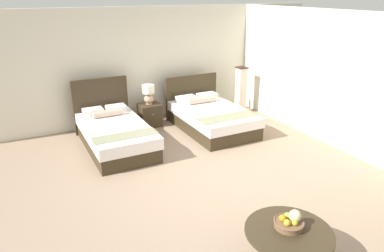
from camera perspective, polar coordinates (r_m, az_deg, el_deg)
ground_plane at (r=6.23m, az=3.08°, el=-8.08°), size 9.43×10.27×0.02m
wall_back at (r=8.67m, az=-7.93°, el=9.51°), size 9.43×0.12×2.66m
wall_side_right at (r=7.82m, az=20.77°, el=7.14°), size 0.12×5.87×2.66m
bed_near_window at (r=7.40m, az=-12.16°, el=-1.13°), size 1.21×2.19×1.22m
bed_near_corner at (r=8.19m, az=3.01°, el=1.40°), size 1.37×2.13×1.06m
nightstand at (r=8.45m, az=-6.73°, el=1.77°), size 0.49×0.48×0.52m
table_lamp at (r=8.31m, az=-6.93°, el=5.24°), size 0.28×0.28×0.45m
coffee_table at (r=4.39m, az=15.03°, el=-16.83°), size 0.99×0.99×0.47m
fruit_bowl at (r=4.35m, az=15.27°, el=-14.44°), size 0.35×0.35×0.20m
floor_lamp_corner at (r=9.29m, az=7.75°, el=5.63°), size 0.26×0.26×1.19m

